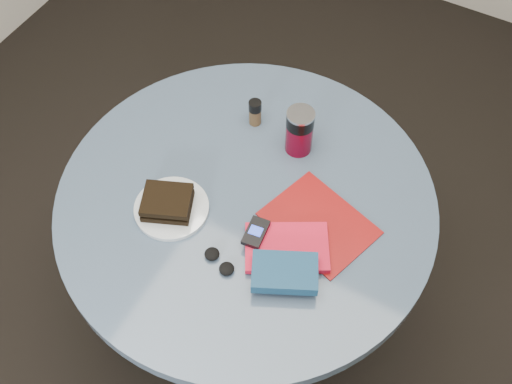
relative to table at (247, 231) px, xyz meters
The scene contains 11 objects.
ground 0.59m from the table, ahead, with size 4.00×4.00×0.00m, color black.
table is the anchor object (origin of this frame).
plate 0.26m from the table, 140.68° to the right, with size 0.19×0.19×0.01m, color silver.
sandwich 0.28m from the table, 140.84° to the right, with size 0.15×0.14×0.04m.
soda_can 0.32m from the table, 78.89° to the left, with size 0.10×0.10×0.14m.
pepper_grinder 0.33m from the table, 113.80° to the left, with size 0.05×0.05×0.08m.
magazine 0.26m from the table, ahead, with size 0.26×0.20×0.00m, color maroon.
red_book 0.26m from the table, 27.73° to the right, with size 0.20×0.14×0.02m, color red.
novel 0.32m from the table, 39.35° to the right, with size 0.16×0.10×0.03m, color navy.
mp3_player 0.23m from the table, 49.10° to the right, with size 0.06×0.09×0.02m.
headphones 0.27m from the table, 79.24° to the right, with size 0.10×0.07×0.02m.
Camera 1 is at (0.48, -0.81, 2.14)m, focal length 45.00 mm.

